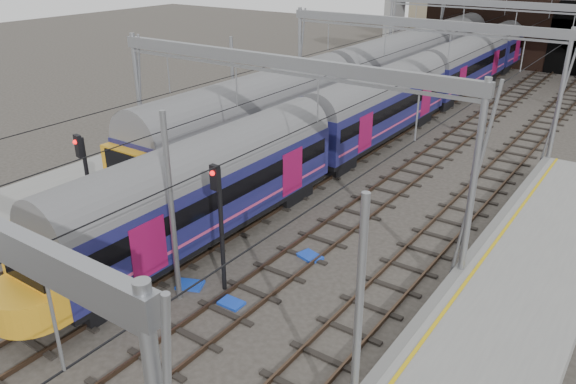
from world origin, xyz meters
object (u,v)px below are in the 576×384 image
Objects in this scene: train_main at (427,82)px; signal_near_centre at (219,214)px; signal_near_left at (86,179)px; train_second at (391,68)px.

train_main is 12.82× the size of signal_near_centre.
signal_near_centre is at bearing -83.60° from train_main.
signal_near_left is 1.01× the size of signal_near_centre.
train_main is 1.19× the size of train_second.
signal_near_centre is (6.44, 0.69, -0.02)m from signal_near_left.
train_second is 29.41m from signal_near_centre.
signal_near_left is 6.48m from signal_near_centre.
train_second is (-4.00, 2.24, 0.21)m from train_main.
signal_near_left is at bearing -89.00° from train_second.
train_second is 29.28m from signal_near_left.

